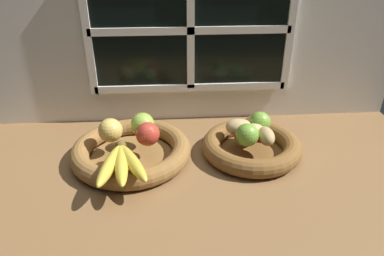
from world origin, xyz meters
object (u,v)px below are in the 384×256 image
at_px(fruit_bowl_left, 131,151).
at_px(fruit_bowl_right, 251,147).
at_px(apple_red_right, 148,134).
at_px(potato_oblong, 239,127).
at_px(lime_near, 247,135).
at_px(potato_small, 266,136).
at_px(potato_back, 256,124).
at_px(lime_far, 260,122).
at_px(apple_green_back, 143,124).
at_px(banana_bunch_front, 121,163).
at_px(potato_large, 253,131).
at_px(chili_pepper, 254,140).
at_px(apple_golden_left, 110,130).

height_order(fruit_bowl_left, fruit_bowl_right, same).
height_order(apple_red_right, potato_oblong, apple_red_right).
height_order(fruit_bowl_right, lime_near, lime_near).
bearing_deg(potato_small, potato_back, 98.97).
xyz_separation_m(lime_near, lime_far, (0.05, 0.07, -0.00)).
relative_size(potato_small, potato_back, 1.11).
bearing_deg(potato_back, apple_green_back, 179.84).
distance_m(potato_small, lime_far, 0.07).
bearing_deg(lime_far, fruit_bowl_right, -127.87).
bearing_deg(banana_bunch_front, potato_large, 19.56).
relative_size(apple_green_back, chili_pepper, 0.61).
xyz_separation_m(lime_near, chili_pepper, (0.02, 0.01, -0.02)).
height_order(fruit_bowl_right, potato_small, potato_small).
xyz_separation_m(potato_oblong, lime_far, (0.06, 0.01, 0.01)).
xyz_separation_m(apple_golden_left, lime_near, (0.38, -0.05, -0.00)).
xyz_separation_m(apple_red_right, potato_small, (0.33, -0.02, -0.01)).
bearing_deg(potato_back, banana_bunch_front, -155.85).
bearing_deg(fruit_bowl_right, potato_large, 0.00).
relative_size(fruit_bowl_right, potato_back, 4.24).
bearing_deg(apple_red_right, banana_bunch_front, -118.73).
xyz_separation_m(apple_green_back, lime_near, (0.29, -0.08, -0.00)).
relative_size(potato_back, chili_pepper, 0.60).
relative_size(apple_green_back, potato_oblong, 0.87).
xyz_separation_m(fruit_bowl_left, potato_back, (0.37, 0.04, 0.05)).
distance_m(potato_back, lime_near, 0.09).
relative_size(potato_oblong, lime_near, 1.21).
bearing_deg(potato_small, apple_golden_left, 174.18).
relative_size(fruit_bowl_left, potato_oblong, 4.36).
bearing_deg(fruit_bowl_right, fruit_bowl_left, 180.00).
xyz_separation_m(potato_back, lime_near, (-0.04, -0.08, 0.01)).
distance_m(apple_green_back, lime_far, 0.34).
relative_size(fruit_bowl_right, apple_green_back, 4.21).
xyz_separation_m(fruit_bowl_right, potato_small, (0.03, -0.03, 0.05)).
xyz_separation_m(potato_back, potato_large, (-0.02, -0.04, -0.00)).
bearing_deg(potato_back, lime_near, -118.98).
bearing_deg(potato_back, potato_large, -114.44).
bearing_deg(lime_near, fruit_bowl_left, 173.47).
relative_size(potato_oblong, potato_large, 1.10).
xyz_separation_m(potato_small, potato_oblong, (-0.07, 0.06, 0.00)).
bearing_deg(potato_small, chili_pepper, 178.10).
bearing_deg(lime_far, lime_near, -125.84).
height_order(fruit_bowl_left, apple_green_back, apple_green_back).
bearing_deg(banana_bunch_front, apple_red_right, 61.27).
xyz_separation_m(fruit_bowl_right, chili_pepper, (-0.00, -0.03, 0.04)).
xyz_separation_m(fruit_bowl_right, lime_near, (-0.02, -0.04, 0.06)).
relative_size(fruit_bowl_left, apple_green_back, 4.99).
xyz_separation_m(potato_small, chili_pepper, (-0.03, 0.00, -0.01)).
xyz_separation_m(apple_golden_left, potato_small, (0.43, -0.04, -0.01)).
xyz_separation_m(potato_oblong, potato_back, (0.05, 0.02, 0.00)).
bearing_deg(potato_oblong, apple_golden_left, -177.95).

